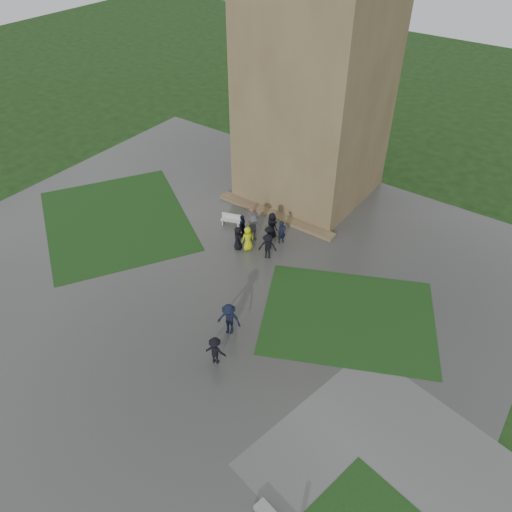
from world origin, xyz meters
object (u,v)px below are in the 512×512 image
Objects in this scene: tower at (318,65)px; pedestrian_near at (215,351)px; bench at (231,220)px; pedestrian_mid at (229,319)px.

tower reaches higher than pedestrian_near.
tower is at bearing 55.54° from bench.
bench is at bearing 108.07° from pedestrian_mid.
tower reaches higher than pedestrian_mid.
pedestrian_mid is at bearing -72.35° from bench.
tower is 12.74× the size of bench.
tower is 11.16m from bench.
bench is 11.57m from pedestrian_near.
bench is 9.66m from pedestrian_mid.
pedestrian_near is at bearing -74.21° from tower.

